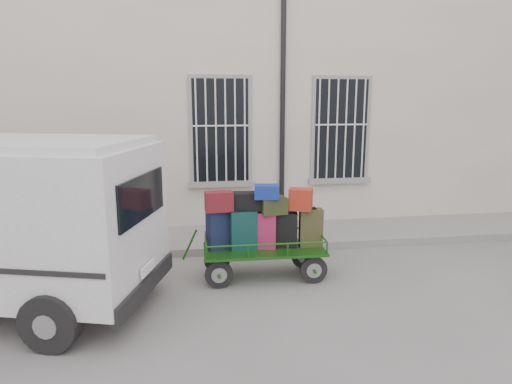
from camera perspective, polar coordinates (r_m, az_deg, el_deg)
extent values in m
plane|color=slate|center=(7.62, 0.71, -11.10)|extent=(80.00, 80.00, 0.00)
cube|color=beige|center=(12.47, -3.57, 11.93)|extent=(24.00, 5.00, 6.00)
cylinder|color=black|center=(10.07, 3.35, 10.84)|extent=(0.11, 0.11, 5.60)
cube|color=black|center=(9.95, -4.44, 7.64)|extent=(1.20, 0.08, 2.20)
cube|color=gray|center=(10.08, -4.33, 1.05)|extent=(1.45, 0.22, 0.12)
cube|color=black|center=(10.52, 10.52, 7.70)|extent=(1.20, 0.08, 2.20)
cube|color=gray|center=(10.64, 10.32, 1.45)|extent=(1.45, 0.22, 0.12)
cube|color=gray|center=(9.64, -1.49, -5.66)|extent=(24.00, 1.70, 0.15)
cylinder|color=black|center=(7.30, -4.64, -10.27)|extent=(0.45, 0.06, 0.45)
cylinder|color=gray|center=(7.30, -4.64, -10.27)|extent=(0.25, 0.09, 0.25)
cylinder|color=black|center=(7.94, -4.90, -8.44)|extent=(0.45, 0.06, 0.45)
cylinder|color=gray|center=(7.94, -4.90, -8.44)|extent=(0.25, 0.09, 0.25)
cylinder|color=black|center=(7.52, 7.22, -9.65)|extent=(0.45, 0.06, 0.45)
cylinder|color=gray|center=(7.52, 7.22, -9.65)|extent=(0.25, 0.09, 0.25)
cylinder|color=black|center=(8.14, 6.00, -7.93)|extent=(0.45, 0.06, 0.45)
cylinder|color=gray|center=(8.14, 6.00, -7.93)|extent=(0.25, 0.09, 0.25)
cube|color=#185012|center=(7.59, 1.00, -7.18)|extent=(2.00, 0.94, 0.04)
cylinder|color=#185012|center=(7.48, -8.29, -6.52)|extent=(0.26, 0.04, 0.50)
cube|color=#101C32|center=(7.50, -4.68, -4.66)|extent=(0.42, 0.35, 0.65)
cube|color=black|center=(7.41, -4.72, -2.13)|extent=(0.15, 0.13, 0.03)
cube|color=#0E3132|center=(7.45, -1.60, -4.80)|extent=(0.45, 0.26, 0.64)
cube|color=black|center=(7.36, -1.61, -2.30)|extent=(0.17, 0.12, 0.03)
cube|color=#83174D|center=(7.49, 1.12, -4.85)|extent=(0.38, 0.24, 0.60)
cube|color=black|center=(7.41, 1.13, -2.51)|extent=(0.15, 0.09, 0.03)
cube|color=black|center=(7.60, 3.81, -4.70)|extent=(0.39, 0.30, 0.58)
cube|color=black|center=(7.52, 3.84, -2.48)|extent=(0.14, 0.12, 0.03)
cube|color=#312D18|center=(7.67, 6.86, -4.42)|extent=(0.40, 0.24, 0.63)
cube|color=black|center=(7.58, 6.92, -2.02)|extent=(0.15, 0.11, 0.03)
cube|color=#5F1813|center=(7.30, -4.66, -1.17)|extent=(0.46, 0.28, 0.32)
cube|color=black|center=(7.42, -1.27, -1.14)|extent=(0.52, 0.33, 0.29)
cube|color=#292B15|center=(7.43, 2.16, -1.69)|extent=(0.45, 0.36, 0.27)
cube|color=maroon|center=(7.48, 5.60, -0.92)|extent=(0.44, 0.38, 0.35)
cube|color=navy|center=(7.31, 1.34, 0.04)|extent=(0.43, 0.34, 0.22)
cube|color=black|center=(6.12, -14.07, -0.63)|extent=(0.47, 1.44, 0.59)
cube|color=black|center=(6.49, -13.62, -11.24)|extent=(0.66, 1.92, 0.23)
cube|color=white|center=(6.39, -13.36, -9.25)|extent=(0.16, 0.44, 0.13)
cylinder|color=black|center=(6.08, -24.30, -14.63)|extent=(0.76, 0.43, 0.72)
cylinder|color=black|center=(7.66, -16.57, -8.55)|extent=(0.76, 0.43, 0.72)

